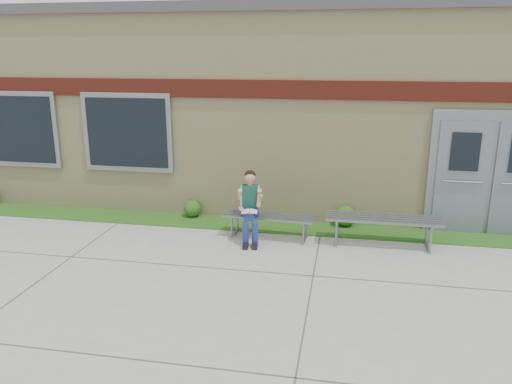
# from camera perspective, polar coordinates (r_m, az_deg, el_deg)

# --- Properties ---
(ground) EXTENTS (80.00, 80.00, 0.00)m
(ground) POSITION_cam_1_polar(r_m,az_deg,el_deg) (7.39, -1.62, -10.61)
(ground) COLOR #9E9E99
(ground) RESTS_ON ground
(grass_strip) EXTENTS (16.00, 0.80, 0.02)m
(grass_strip) POSITION_cam_1_polar(r_m,az_deg,el_deg) (9.75, 1.59, -3.88)
(grass_strip) COLOR #295015
(grass_strip) RESTS_ON ground
(school_building) EXTENTS (16.20, 6.22, 4.20)m
(school_building) POSITION_cam_1_polar(r_m,az_deg,el_deg) (12.60, 4.11, 10.31)
(school_building) COLOR beige
(school_building) RESTS_ON ground
(bench_left) EXTENTS (1.67, 0.58, 0.43)m
(bench_left) POSITION_cam_1_polar(r_m,az_deg,el_deg) (9.07, 1.53, -3.26)
(bench_left) COLOR slate
(bench_left) RESTS_ON ground
(bench_right) EXTENTS (1.96, 0.55, 0.51)m
(bench_right) POSITION_cam_1_polar(r_m,az_deg,el_deg) (8.98, 14.26, -3.54)
(bench_right) COLOR slate
(bench_right) RESTS_ON ground
(girl) EXTENTS (0.48, 0.78, 1.26)m
(girl) POSITION_cam_1_polar(r_m,az_deg,el_deg) (8.85, -0.68, -1.51)
(girl) COLOR navy
(girl) RESTS_ON ground
(shrub_mid) EXTENTS (0.35, 0.35, 0.35)m
(shrub_mid) POSITION_cam_1_polar(r_m,az_deg,el_deg) (10.29, -7.26, -1.87)
(shrub_mid) COLOR #295015
(shrub_mid) RESTS_ON grass_strip
(shrub_east) EXTENTS (0.40, 0.40, 0.40)m
(shrub_east) POSITION_cam_1_polar(r_m,az_deg,el_deg) (9.81, 10.17, -2.69)
(shrub_east) COLOR #295015
(shrub_east) RESTS_ON grass_strip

